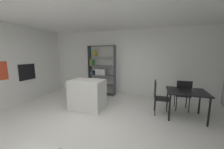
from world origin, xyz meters
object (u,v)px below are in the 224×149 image
object	(u,v)px
built_in_oven	(27,72)
kitchen_island	(87,94)
dining_table	(186,94)
dining_chair_island_side	(158,95)
open_bookshelf	(100,71)
dining_chair_far	(183,93)

from	to	relation	value
built_in_oven	kitchen_island	size ratio (longest dim) A/B	0.60
dining_table	dining_chair_island_side	bearing A→B (deg)	-179.60
built_in_oven	dining_table	bearing A→B (deg)	4.11
dining_table	open_bookshelf	bearing A→B (deg)	158.05
kitchen_island	dining_chair_island_side	bearing A→B (deg)	8.80
dining_chair_far	dining_chair_island_side	bearing A→B (deg)	31.27
built_in_oven	dining_chair_island_side	xyz separation A→B (m)	(4.52, 0.37, -0.51)
dining_chair_far	built_in_oven	bearing A→B (deg)	8.07
kitchen_island	dining_table	world-z (taller)	kitchen_island
built_in_oven	dining_chair_island_side	distance (m)	4.56
kitchen_island	dining_chair_far	distance (m)	2.92
dining_chair_far	open_bookshelf	bearing A→B (deg)	-15.28
dining_table	built_in_oven	bearing A→B (deg)	-175.89
dining_table	dining_chair_island_side	xyz separation A→B (m)	(-0.71, -0.00, -0.09)
dining_chair_far	dining_chair_island_side	world-z (taller)	dining_chair_island_side
kitchen_island	open_bookshelf	xyz separation A→B (m)	(-0.23, 1.56, 0.55)
kitchen_island	open_bookshelf	bearing A→B (deg)	98.53
built_in_oven	open_bookshelf	size ratio (longest dim) A/B	0.30
built_in_oven	dining_chair_island_side	size ratio (longest dim) A/B	0.63
built_in_oven	kitchen_island	xyz separation A→B (m)	(2.42, 0.05, -0.62)
dining_chair_far	dining_chair_island_side	distance (m)	0.84
kitchen_island	dining_table	distance (m)	2.84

